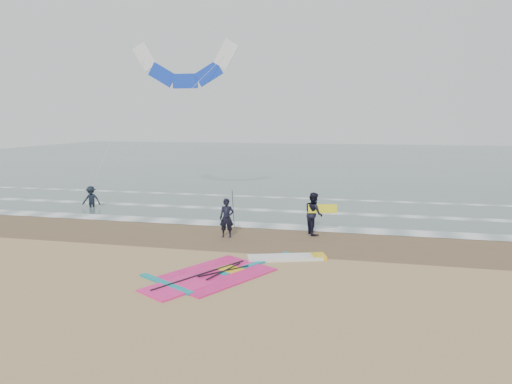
% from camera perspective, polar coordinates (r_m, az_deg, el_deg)
% --- Properties ---
extents(ground, '(120.00, 120.00, 0.00)m').
position_cam_1_polar(ground, '(14.51, -1.43, -11.77)').
color(ground, tan).
rests_on(ground, ground).
extents(sea_water, '(120.00, 80.00, 0.02)m').
position_cam_1_polar(sea_water, '(61.46, 9.53, 4.06)').
color(sea_water, '#47605E').
rests_on(sea_water, ground).
extents(wet_sand_band, '(120.00, 5.00, 0.01)m').
position_cam_1_polar(wet_sand_band, '(20.11, 2.75, -5.83)').
color(wet_sand_band, brown).
rests_on(wet_sand_band, ground).
extents(foam_waterline, '(120.00, 9.15, 0.02)m').
position_cam_1_polar(foam_waterline, '(24.37, 4.55, -3.16)').
color(foam_waterline, white).
rests_on(foam_waterline, ground).
extents(windsurf_rig, '(5.99, 5.67, 0.14)m').
position_cam_1_polar(windsurf_rig, '(15.96, -2.40, -9.67)').
color(windsurf_rig, white).
rests_on(windsurf_rig, ground).
extents(person_standing, '(0.69, 0.50, 1.74)m').
position_cam_1_polar(person_standing, '(20.16, -3.68, -3.27)').
color(person_standing, black).
rests_on(person_standing, ground).
extents(person_walking, '(1.06, 1.16, 1.93)m').
position_cam_1_polar(person_walking, '(20.79, 7.23, -2.68)').
color(person_walking, black).
rests_on(person_walking, ground).
extents(person_wading, '(1.17, 0.82, 1.65)m').
position_cam_1_polar(person_wading, '(28.60, -19.93, -0.25)').
color(person_wading, black).
rests_on(person_wading, ground).
extents(held_pole, '(0.17, 0.86, 1.82)m').
position_cam_1_polar(held_pole, '(20.00, -2.87, -2.17)').
color(held_pole, black).
rests_on(held_pole, ground).
extents(carried_kiteboard, '(1.30, 0.51, 0.39)m').
position_cam_1_polar(carried_kiteboard, '(20.61, 8.32, -2.08)').
color(carried_kiteboard, yellow).
rests_on(carried_kiteboard, ground).
extents(surf_kite, '(8.05, 4.05, 8.98)m').
position_cam_1_polar(surf_kite, '(29.89, -8.91, 15.01)').
color(surf_kite, white).
rests_on(surf_kite, ground).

